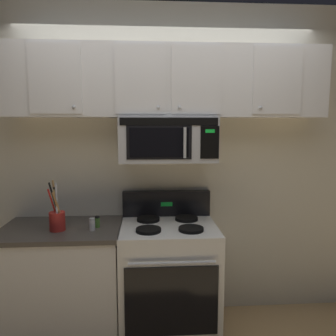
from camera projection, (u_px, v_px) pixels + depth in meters
name	position (u px, v px, depth m)	size (l,w,h in m)	color
back_wall	(166.00, 164.00, 2.87)	(5.20, 0.10, 2.70)	silver
stove_range	(169.00, 277.00, 2.62)	(0.76, 0.69, 1.12)	white
over_range_microwave	(168.00, 139.00, 2.60)	(0.76, 0.43, 0.35)	#B7BABF
upper_cabinets	(167.00, 83.00, 2.57)	(2.50, 0.36, 0.55)	silver
counter_segment	(64.00, 281.00, 2.58)	(0.93, 0.65, 0.90)	silver
utensil_crock_red	(57.00, 218.00, 2.43)	(0.12, 0.12, 0.38)	red
salt_shaker	(92.00, 224.00, 2.43)	(0.04, 0.04, 0.09)	white
spice_jar	(97.00, 222.00, 2.51)	(0.04, 0.04, 0.09)	#4C7F33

